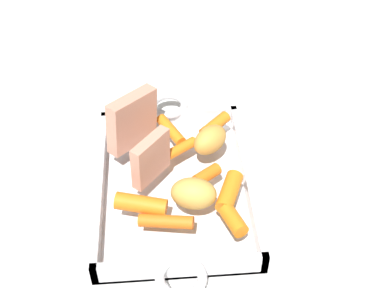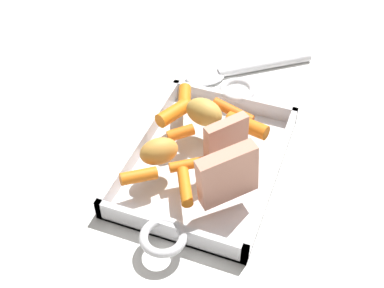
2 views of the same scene
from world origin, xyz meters
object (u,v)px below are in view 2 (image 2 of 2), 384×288
Objects in this scene: potato_whole at (159,151)px; serving_spoon at (238,70)px; baby_carrot_northwest at (233,111)px; baby_carrot_short at (139,176)px; roast_slice_thick at (227,175)px; baby_carrot_center_left at (173,113)px; roasting_dish at (205,161)px; roast_slice_thin at (226,140)px; baby_carrot_long at (190,164)px; baby_carrot_southwest at (181,133)px; baby_carrot_center_right at (247,126)px; baby_carrot_southeast at (188,187)px; potato_golden_small at (204,112)px; baby_carrot_northeast at (185,96)px.

potato_whole is 0.30m from serving_spoon.
baby_carrot_short is (-0.18, 0.08, 0.00)m from baby_carrot_northwest.
baby_carrot_center_left is (0.12, 0.13, -0.03)m from roast_slice_thick.
baby_carrot_northwest is 0.17m from serving_spoon.
roast_slice_thick is at bearing -165.72° from baby_carrot_northwest.
roasting_dish is 0.09m from baby_carrot_center_left.
roast_slice_thin reaches higher than baby_carrot_northwest.
serving_spoon is at bearing 5.51° from roasting_dish.
baby_carrot_center_left reaches higher than baby_carrot_long.
baby_carrot_center_right reaches higher than baby_carrot_southwest.
roasting_dish is 6.20× the size of baby_carrot_southeast.
serving_spoon is at bearing -7.38° from baby_carrot_short.
roasting_dish is 9.40× the size of baby_carrot_southwest.
baby_carrot_short is at bearing 94.26° from baby_carrot_southeast.
potato_golden_small is at bearing 42.27° from roast_slice_thin.
baby_carrot_short reaches higher than baby_carrot_long.
baby_carrot_center_left is (0.05, 0.10, -0.02)m from roast_slice_thin.
baby_carrot_center_right is at bearing -36.66° from baby_carrot_short.
baby_carrot_short is 0.86× the size of potato_golden_small.
baby_carrot_long is at bearing 152.32° from baby_carrot_center_right.
baby_carrot_southeast is at bearing -123.65° from potato_whole.
baby_carrot_northwest is at bearing -27.24° from potato_whole.
roast_slice_thick reaches higher than baby_carrot_northeast.
roast_slice_thick is 1.17× the size of baby_carrot_northwest.
roast_slice_thin is 0.10m from baby_carrot_northwest.
roast_slice_thin is at bearing 19.55° from roast_slice_thick.
baby_carrot_center_left reaches higher than baby_carrot_southeast.
baby_carrot_southwest is (0.02, 0.08, -0.02)m from roast_slice_thin.
baby_carrot_center_right is 0.15m from potato_whole.
baby_carrot_northeast is 0.09m from baby_carrot_northwest.
potato_whole is (-0.10, 0.03, -0.00)m from potato_golden_small.
baby_carrot_center_left is 0.14m from baby_carrot_short.
serving_spoon is at bearing 13.98° from roast_slice_thick.
potato_whole reaches higher than baby_carrot_center_right.
potato_golden_small is at bearing 131.11° from baby_carrot_northwest.
roast_slice_thin is 1.12× the size of baby_carrot_center_left.
potato_golden_small is at bearing -17.38° from potato_whole.
potato_whole is at bearing 136.67° from baby_carrot_center_right.
baby_carrot_northeast is at bearing 50.59° from potato_golden_small.
roasting_dish is 7.46× the size of baby_carrot_short.
roast_slice_thick is at bearing -148.75° from potato_golden_small.
serving_spoon is (0.20, -0.05, -0.04)m from baby_carrot_center_left.
baby_carrot_northwest is at bearing -64.54° from baby_carrot_center_left.
potato_whole is at bearing -170.17° from baby_carrot_center_left.
baby_carrot_center_left is 0.27× the size of serving_spoon.
baby_carrot_northeast is 0.74× the size of potato_whole.
roast_slice_thick is at bearing -104.01° from potato_whole.
baby_carrot_center_right is 0.07m from potato_golden_small.
roast_slice_thin reaches higher than potato_whole.
baby_carrot_northeast is at bearing 1.09° from baby_carrot_short.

